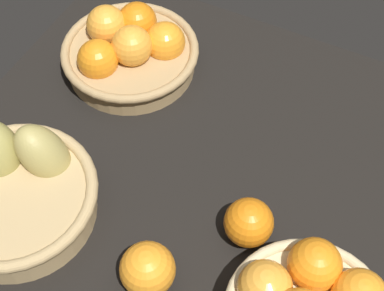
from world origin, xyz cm
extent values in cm
cube|color=black|center=(0.00, 0.00, 1.50)|extent=(84.00, 72.00, 3.00)
cylinder|color=tan|center=(22.57, 19.10, 5.85)|extent=(22.94, 22.94, 5.71)
torus|color=tan|center=(22.57, 19.10, 8.71)|extent=(24.74, 24.74, 1.80)
ellipsoid|color=tan|center=(21.66, 12.06, 10.11)|extent=(12.01, 8.52, 12.83)
sphere|color=orange|center=(-19.91, 11.01, 10.37)|extent=(7.16, 7.16, 7.16)
sphere|color=#F49E33|center=(-15.33, 16.67, 10.18)|extent=(7.16, 7.16, 7.16)
cylinder|color=tan|center=(22.65, -14.38, 5.16)|extent=(22.62, 22.62, 4.32)
torus|color=tan|center=(22.65, -14.38, 7.32)|extent=(24.21, 24.21, 1.59)
sphere|color=orange|center=(24.19, -19.90, 8.74)|extent=(7.09, 7.09, 7.09)
sphere|color=#F49E33|center=(21.37, -13.29, 9.83)|extent=(7.09, 7.09, 7.09)
sphere|color=orange|center=(25.57, -8.84, 8.65)|extent=(7.09, 7.09, 7.09)
sphere|color=orange|center=(17.43, -17.80, 8.59)|extent=(7.09, 7.09, 7.09)
sphere|color=#F49E33|center=(28.18, -16.10, 9.45)|extent=(7.09, 7.09, 7.09)
sphere|color=orange|center=(-9.33, 7.18, 6.61)|extent=(7.22, 7.22, 7.22)
sphere|color=orange|center=(0.30, 19.95, 6.85)|extent=(7.70, 7.70, 7.70)
camera|label=1|loc=(-19.98, 46.46, 80.72)|focal=54.95mm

